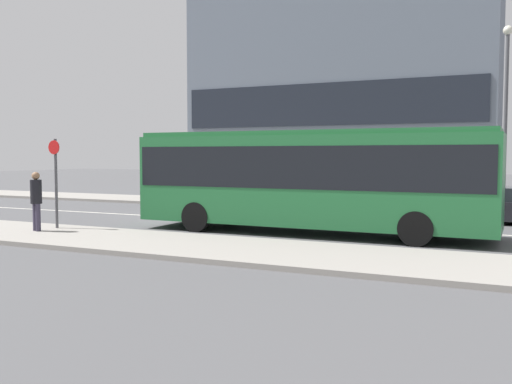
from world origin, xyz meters
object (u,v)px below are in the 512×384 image
object	(u,v)px
city_bus	(310,175)
pedestrian_near_stop	(36,197)
bus_stop_sign	(56,176)
parked_car_0	(504,206)
street_lamp	(506,101)

from	to	relation	value
city_bus	pedestrian_near_stop	size ratio (longest dim) A/B	6.14
city_bus	bus_stop_sign	size ratio (longest dim) A/B	3.92
parked_car_0	street_lamp	bearing A→B (deg)	92.51
bus_stop_sign	city_bus	bearing A→B (deg)	22.59
city_bus	street_lamp	size ratio (longest dim) A/B	1.53
city_bus	pedestrian_near_stop	world-z (taller)	city_bus
bus_stop_sign	street_lamp	size ratio (longest dim) A/B	0.39
city_bus	pedestrian_near_stop	bearing A→B (deg)	-147.71
city_bus	street_lamp	bearing A→B (deg)	58.82
pedestrian_near_stop	parked_car_0	bearing A→B (deg)	55.88
pedestrian_near_stop	street_lamp	bearing A→B (deg)	60.96
bus_stop_sign	parked_car_0	bearing A→B (deg)	33.92
street_lamp	pedestrian_near_stop	bearing A→B (deg)	-138.70
street_lamp	parked_car_0	bearing A→B (deg)	-87.49
parked_car_0	street_lamp	xyz separation A→B (m)	(-0.08, 1.81, 3.92)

